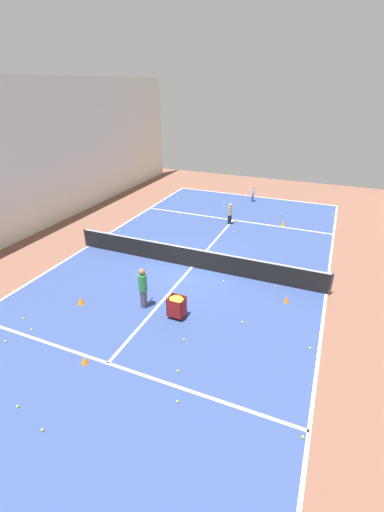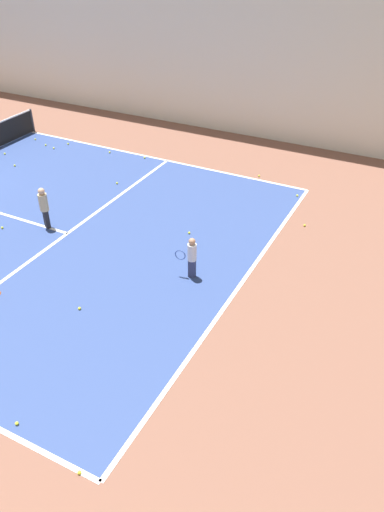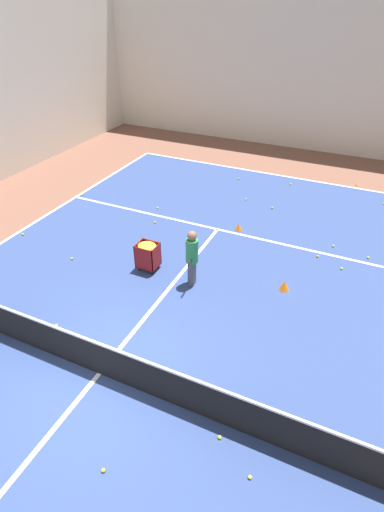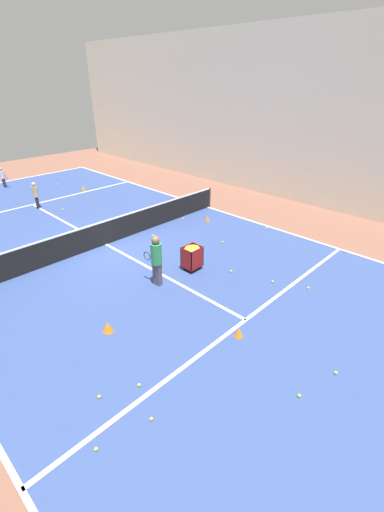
{
  "view_description": "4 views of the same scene",
  "coord_description": "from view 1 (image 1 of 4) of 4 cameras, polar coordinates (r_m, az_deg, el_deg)",
  "views": [
    {
      "loc": [
        -5.39,
        12.86,
        7.64
      ],
      "look_at": [
        0.0,
        0.0,
        0.58
      ],
      "focal_mm": 24.0,
      "sensor_mm": 36.0,
      "label": 1
    },
    {
      "loc": [
        -9.35,
        -15.51,
        7.64
      ],
      "look_at": [
        -0.2,
        -10.82,
        0.63
      ],
      "focal_mm": 35.0,
      "sensor_mm": 36.0,
      "label": 2
    },
    {
      "loc": [
        4.11,
        -4.23,
        6.72
      ],
      "look_at": [
        0.47,
        3.6,
        0.91
      ],
      "focal_mm": 28.0,
      "sensor_mm": 36.0,
      "label": 3
    },
    {
      "loc": [
        6.21,
        10.68,
        5.76
      ],
      "look_at": [
        -0.96,
        3.71,
        0.5
      ],
      "focal_mm": 24.0,
      "sensor_mm": 36.0,
      "label": 4
    }
  ],
  "objects": [
    {
      "name": "tennis_ball_5",
      "position": [
        12.52,
        8.37,
        -10.87
      ],
      "size": [
        0.07,
        0.07,
        0.07
      ],
      "primitive_type": "sphere",
      "color": "yellow",
      "rests_on": "ground"
    },
    {
      "name": "tennis_ball_11",
      "position": [
        22.97,
        -7.6,
        7.29
      ],
      "size": [
        0.07,
        0.07,
        0.07
      ],
      "primitive_type": "sphere",
      "color": "yellow",
      "rests_on": "ground"
    },
    {
      "name": "ground_plane",
      "position": [
        15.9,
        0.0,
        -1.86
      ],
      "size": [
        35.83,
        35.83,
        0.0
      ],
      "primitive_type": "plane",
      "color": "brown"
    },
    {
      "name": "tennis_ball_20",
      "position": [
        9.68,
        17.97,
        -26.76
      ],
      "size": [
        0.07,
        0.07,
        0.07
      ],
      "primitive_type": "sphere",
      "color": "yellow",
      "rests_on": "ground"
    },
    {
      "name": "line_sideline_left",
      "position": [
        14.96,
        21.45,
        -5.91
      ],
      "size": [
        0.1,
        24.14,
        0.0
      ],
      "primitive_type": "cube",
      "color": "white",
      "rests_on": "ground"
    },
    {
      "name": "tennis_ball_23",
      "position": [
        19.62,
        -10.78,
        3.57
      ],
      "size": [
        0.07,
        0.07,
        0.07
      ],
      "primitive_type": "sphere",
      "color": "yellow",
      "rests_on": "ground"
    },
    {
      "name": "training_cone_2",
      "position": [
        11.33,
        -17.47,
        -16.18
      ],
      "size": [
        0.22,
        0.22,
        0.25
      ],
      "primitive_type": "cone",
      "color": "orange",
      "rests_on": "ground"
    },
    {
      "name": "tennis_ball_34",
      "position": [
        21.69,
        -9.15,
        5.99
      ],
      "size": [
        0.07,
        0.07,
        0.07
      ],
      "primitive_type": "sphere",
      "color": "yellow",
      "rests_on": "ground"
    },
    {
      "name": "tennis_ball_10",
      "position": [
        23.38,
        14.68,
        6.99
      ],
      "size": [
        0.07,
        0.07,
        0.07
      ],
      "primitive_type": "sphere",
      "color": "yellow",
      "rests_on": "ground"
    },
    {
      "name": "tennis_ball_13",
      "position": [
        20.12,
        -11.97,
        4.05
      ],
      "size": [
        0.07,
        0.07,
        0.07
      ],
      "primitive_type": "sphere",
      "color": "yellow",
      "rests_on": "ground"
    },
    {
      "name": "tennis_ball_7",
      "position": [
        10.67,
        -2.38,
        -18.6
      ],
      "size": [
        0.07,
        0.07,
        0.07
      ],
      "primitive_type": "sphere",
      "color": "yellow",
      "rests_on": "ground"
    },
    {
      "name": "tennis_ball_27",
      "position": [
        13.14,
        -28.68,
        -12.38
      ],
      "size": [
        0.07,
        0.07,
        0.07
      ],
      "primitive_type": "sphere",
      "color": "yellow",
      "rests_on": "ground"
    },
    {
      "name": "coach_at_net",
      "position": [
        12.84,
        -8.2,
        -4.86
      ],
      "size": [
        0.37,
        0.66,
        1.65
      ],
      "rotation": [
        0.0,
        0.0,
        -1.46
      ],
      "color": "#4C4C56",
      "rests_on": "ground"
    },
    {
      "name": "tennis_ball_22",
      "position": [
        24.91,
        5.38,
        8.97
      ],
      "size": [
        0.07,
        0.07,
        0.07
      ],
      "primitive_type": "sphere",
      "color": "yellow",
      "rests_on": "ground"
    },
    {
      "name": "tennis_ball_14",
      "position": [
        18.53,
        -5.96,
        2.48
      ],
      "size": [
        0.07,
        0.07,
        0.07
      ],
      "primitive_type": "sphere",
      "color": "yellow",
      "rests_on": "ground"
    },
    {
      "name": "tennis_ball_30",
      "position": [
        18.87,
        -13.95,
        2.26
      ],
      "size": [
        0.07,
        0.07,
        0.07
      ],
      "primitive_type": "sphere",
      "color": "yellow",
      "rests_on": "ground"
    },
    {
      "name": "tennis_ball_8",
      "position": [
        10.11,
        -23.68,
        -25.01
      ],
      "size": [
        0.07,
        0.07,
        0.07
      ],
      "primitive_type": "sphere",
      "color": "yellow",
      "rests_on": "ground"
    },
    {
      "name": "tennis_ball_28",
      "position": [
        17.95,
        -9.55,
        1.41
      ],
      "size": [
        0.07,
        0.07,
        0.07
      ],
      "primitive_type": "sphere",
      "color": "yellow",
      "rests_on": "ground"
    },
    {
      "name": "line_baseline_near",
      "position": [
        26.62,
        10.24,
        9.77
      ],
      "size": [
        11.8,
        0.1,
        0.0
      ],
      "primitive_type": "cube",
      "color": "white",
      "rests_on": "ground"
    },
    {
      "name": "tennis_ball_9",
      "position": [
        11.98,
        19.08,
        -14.32
      ],
      "size": [
        0.07,
        0.07,
        0.07
      ],
      "primitive_type": "sphere",
      "color": "yellow",
      "rests_on": "ground"
    },
    {
      "name": "line_service_near",
      "position": [
        21.62,
        6.85,
        5.98
      ],
      "size": [
        11.8,
        0.1,
        0.0
      ],
      "primitive_type": "cube",
      "color": "white",
      "rests_on": "ground"
    },
    {
      "name": "line_sideline_right",
      "position": [
        18.74,
        -16.89,
        1.59
      ],
      "size": [
        0.1,
        24.14,
        0.0
      ],
      "primitive_type": "cube",
      "color": "white",
      "rests_on": "ground"
    },
    {
      "name": "tennis_ball_19",
      "position": [
        26.92,
        -3.73,
        10.39
      ],
      "size": [
        0.07,
        0.07,
        0.07
      ],
      "primitive_type": "sphere",
      "color": "yellow",
      "rests_on": "ground"
    },
    {
      "name": "tennis_ball_37",
      "position": [
        22.21,
        -1.97,
        6.82
      ],
      "size": [
        0.07,
        0.07,
        0.07
      ],
      "primitive_type": "sphere",
      "color": "yellow",
      "rests_on": "ground"
    },
    {
      "name": "player_near_baseline",
      "position": [
        25.22,
        10.14,
        10.37
      ],
      "size": [
        0.26,
        0.56,
        1.15
      ],
      "rotation": [
        0.0,
        0.0,
        1.72
      ],
      "color": "#2D3351",
      "rests_on": "ground"
    },
    {
      "name": "hall_enclosure_right",
      "position": [
        20.25,
        -27.42,
        13.67
      ],
      "size": [
        0.15,
        32.13,
        8.04
      ],
      "color": "silver",
      "rests_on": "ground"
    },
    {
      "name": "tennis_ball_15",
      "position": [
        14.77,
        13.73,
        -4.97
      ],
      "size": [
        0.07,
        0.07,
        0.07
      ],
      "primitive_type": "sphere",
      "color": "yellow",
      "rests_on": "ground"
    },
    {
      "name": "tennis_net",
      "position": [
        15.66,
        0.0,
        -0.25
      ],
      "size": [
        12.1,
        0.1,
        0.96
      ],
      "color": "#2D2D33",
      "rests_on": "ground"
    },
    {
      "name": "tennis_ball_17",
      "position": [
        19.75,
        7.13,
        4.01
      ],
      "size": [
        0.07,
        0.07,
        0.07
      ],
      "primitive_type": "sphere",
      "color": "yellow",
      "rests_on": "ground"
    },
    {
      "name": "tennis_ball_29",
      "position": [
        20.88,
        15.55,
        4.49
      ],
      "size": [
        0.07,
        0.07,
        0.07
      ],
      "primitive_type": "sphere",
      "color": "yellow",
      "rests_on": "ground"
    },
    {
      "name": "tennis_ball_18",
      "position": [
        10.85,
        -27.04,
        -21.44
      ],
      "size": [
        0.07,
        0.07,
        0.07
      ],
      "primitive_type": "sphere",
      "color": "yellow",
      "rests_on": "ground"
    },
    {
      "name": "child_midcourt",
      "position": [
        20.71,
        6.34,
        7.23
      ],
      "size": [
        0.35,
        0.35,
        1.29
      ],
      "rotation": [
        0.0,
        0.0,
        1.07
      ],
      "color": "black",
      "rests_on": "ground"
    },
    {
      "name": "tennis_ball_2",
      "position": [
        25.68,
        23.08,
        7.47
      ],
      "size": [
        0.07,
        0.07,
        0.07
      ],
      "primitive_type": "sphere",
      "color": "yellow",
      "rests_on": "ground"
    },
    {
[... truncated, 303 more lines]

